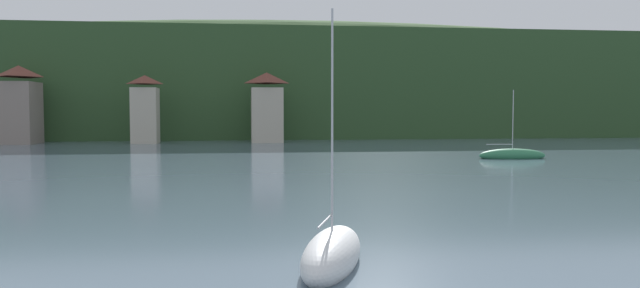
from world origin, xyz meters
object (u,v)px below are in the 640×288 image
Objects in this scene: shore_building_west at (19,106)px; shore_building_central at (267,108)px; sailboat_far_3 at (512,155)px; sailboat_near_4 at (332,255)px; shore_building_westcentral at (145,110)px.

shore_building_central is at bearing -0.70° from shore_building_west.
shore_building_west is at bearing 152.97° from sailboat_far_3.
shore_building_west is 1.31× the size of sailboat_near_4.
sailboat_far_3 is (54.24, -32.13, -4.75)m from shore_building_west.
sailboat_far_3 is (21.45, -31.73, -4.40)m from shore_building_central.
shore_building_westcentral is 49.22m from sailboat_far_3.
shore_building_west is 32.78m from shore_building_central.
shore_building_west is 1.07× the size of shore_building_central.
shore_building_central is 38.55m from sailboat_far_3.
sailboat_far_3 is at bearing -55.93° from shore_building_central.
shore_building_westcentral is at bearing -3.27° from shore_building_west.
shore_building_westcentral is (16.39, -0.94, -0.59)m from shore_building_west.
shore_building_westcentral is 0.95× the size of shore_building_central.
shore_building_central is 1.22× the size of sailboat_near_4.
shore_building_central is 1.43× the size of sailboat_far_3.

